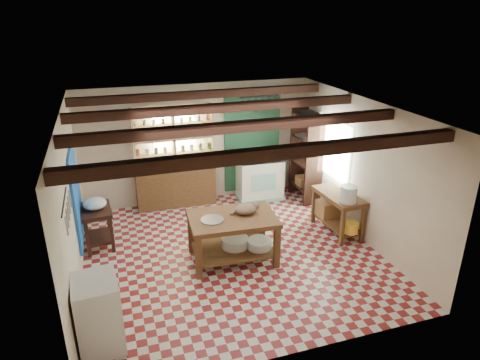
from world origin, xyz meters
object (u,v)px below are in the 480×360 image
object	(u,v)px
right_counter	(337,213)
cat	(246,209)
prep_table	(98,227)
stove	(259,177)
work_table	(233,238)
white_cabinet	(98,314)

from	to	relation	value
right_counter	cat	bearing A→B (deg)	-175.00
prep_table	cat	xyz separation A→B (m)	(2.43, -1.14, 0.53)
stove	prep_table	size ratio (longest dim) A/B	1.34
cat	work_table	bearing A→B (deg)	-178.69
work_table	cat	bearing A→B (deg)	11.31
cat	prep_table	bearing A→B (deg)	148.29
right_counter	cat	distance (m)	2.04
stove	prep_table	xyz separation A→B (m)	(-3.52, -1.15, -0.12)
prep_table	right_counter	bearing A→B (deg)	-14.61
work_table	prep_table	xyz separation A→B (m)	(-2.18, 1.18, -0.04)
white_cabinet	prep_table	bearing A→B (deg)	85.20
prep_table	white_cabinet	size ratio (longest dim) A/B	0.77
right_counter	cat	xyz separation A→B (m)	(-1.95, -0.29, 0.51)
work_table	right_counter	size ratio (longest dim) A/B	1.31
white_cabinet	right_counter	bearing A→B (deg)	17.31
stove	white_cabinet	size ratio (longest dim) A/B	1.03
cat	stove	bearing A→B (deg)	57.93
cat	right_counter	bearing A→B (deg)	1.98
work_table	stove	xyz separation A→B (m)	(1.35, 2.32, 0.08)
stove	work_table	bearing A→B (deg)	-116.73
stove	cat	size ratio (longest dim) A/B	2.64
white_cabinet	cat	distance (m)	2.88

